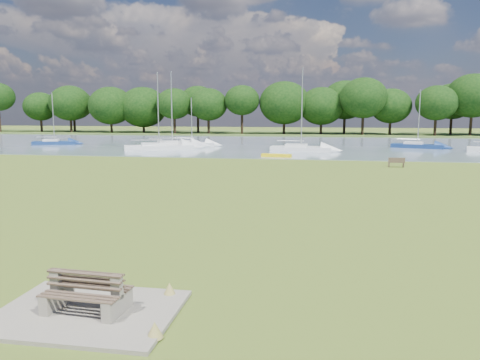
% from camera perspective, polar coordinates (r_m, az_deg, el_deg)
% --- Properties ---
extents(ground, '(220.00, 220.00, 0.00)m').
position_cam_1_polar(ground, '(24.77, -2.89, -2.65)').
color(ground, olive).
extents(river, '(220.00, 40.00, 0.10)m').
position_cam_1_polar(river, '(66.10, 5.09, 4.31)').
color(river, slate).
rests_on(river, ground).
extents(far_bank, '(220.00, 20.00, 0.40)m').
position_cam_1_polar(far_bank, '(95.98, 6.56, 5.59)').
color(far_bank, '#4C6626').
rests_on(far_bank, ground).
extents(concrete_pad, '(4.20, 3.20, 0.10)m').
position_cam_1_polar(concrete_pad, '(12.05, -18.10, -15.09)').
color(concrete_pad, gray).
rests_on(concrete_pad, ground).
extents(bench_pair, '(1.97, 1.23, 1.02)m').
position_cam_1_polar(bench_pair, '(11.87, -18.20, -13.02)').
color(bench_pair, gray).
rests_on(bench_pair, concrete_pad).
extents(riverbank_bench, '(1.36, 0.42, 0.84)m').
position_cam_1_polar(riverbank_bench, '(41.71, 18.52, 2.05)').
color(riverbank_bench, brown).
rests_on(riverbank_bench, ground).
extents(kayak, '(3.16, 1.16, 0.31)m').
position_cam_1_polar(kayak, '(48.13, 4.47, 3.01)').
color(kayak, yellow).
rests_on(kayak, river).
extents(tree_line, '(159.16, 9.21, 11.15)m').
position_cam_1_polar(tree_line, '(91.78, 11.76, 9.46)').
color(tree_line, black).
rests_on(tree_line, far_bank).
extents(sailboat_0, '(8.43, 5.50, 9.26)m').
position_cam_1_polar(sailboat_0, '(57.75, -9.93, 4.15)').
color(sailboat_0, silver).
rests_on(sailboat_0, river).
extents(sailboat_1, '(7.19, 2.54, 9.53)m').
position_cam_1_polar(sailboat_1, '(54.92, 7.37, 4.02)').
color(sailboat_1, silver).
rests_on(sailboat_1, river).
extents(sailboat_2, '(5.99, 3.43, 7.16)m').
position_cam_1_polar(sailboat_2, '(70.05, -21.72, 4.39)').
color(sailboat_2, navy).
rests_on(sailboat_2, river).
extents(sailboat_3, '(6.50, 3.80, 7.31)m').
position_cam_1_polar(sailboat_3, '(63.35, 20.76, 4.07)').
color(sailboat_3, navy).
rests_on(sailboat_3, river).
extents(sailboat_4, '(7.55, 4.60, 9.58)m').
position_cam_1_polar(sailboat_4, '(60.35, -8.32, 4.41)').
color(sailboat_4, silver).
rests_on(sailboat_4, river).
extents(sailboat_7, '(6.48, 2.28, 6.39)m').
position_cam_1_polar(sailboat_7, '(63.21, -5.95, 4.53)').
color(sailboat_7, silver).
rests_on(sailboat_7, river).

